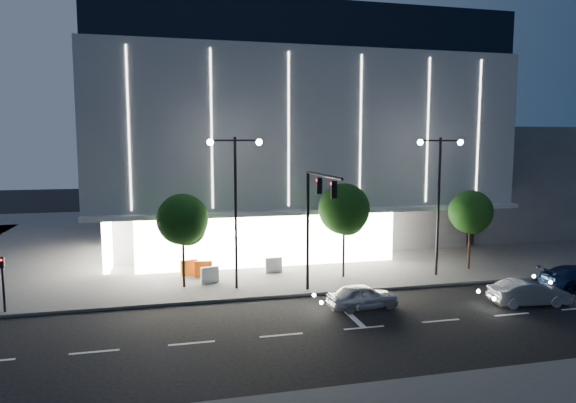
% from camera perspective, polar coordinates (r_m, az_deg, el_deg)
% --- Properties ---
extents(ground, '(160.00, 160.00, 0.00)m').
position_cam_1_polar(ground, '(25.83, 2.94, -13.07)').
color(ground, black).
rests_on(ground, ground).
extents(sidewalk_museum, '(70.00, 40.00, 0.15)m').
position_cam_1_polar(sidewalk_museum, '(49.55, 0.61, -3.44)').
color(sidewalk_museum, '#474747').
rests_on(sidewalk_museum, ground).
extents(museum, '(30.00, 25.80, 18.00)m').
position_cam_1_polar(museum, '(46.69, -1.29, 7.29)').
color(museum, '#4C4C51').
rests_on(museum, ground).
extents(annex_building, '(16.00, 20.00, 10.00)m').
position_cam_1_polar(annex_building, '(57.77, 21.28, 2.46)').
color(annex_building, '#4C4C51').
rests_on(annex_building, ground).
extents(traffic_mast, '(0.33, 5.89, 7.07)m').
position_cam_1_polar(traffic_mast, '(28.05, 3.03, -0.92)').
color(traffic_mast, black).
rests_on(traffic_mast, ground).
extents(street_lamp_west, '(3.16, 0.36, 9.00)m').
position_cam_1_polar(street_lamp_west, '(29.70, -5.86, 1.28)').
color(street_lamp_west, black).
rests_on(street_lamp_west, ground).
extents(street_lamp_east, '(3.16, 0.36, 9.00)m').
position_cam_1_polar(street_lamp_east, '(33.97, 16.44, 1.70)').
color(street_lamp_east, black).
rests_on(street_lamp_east, ground).
extents(ped_signal_far, '(0.22, 0.24, 3.00)m').
position_cam_1_polar(ped_signal_far, '(29.74, -29.11, -7.48)').
color(ped_signal_far, black).
rests_on(ped_signal_far, ground).
extents(tree_left, '(3.02, 3.02, 5.72)m').
position_cam_1_polar(tree_left, '(30.70, -11.58, -2.27)').
color(tree_left, black).
rests_on(tree_left, ground).
extents(tree_mid, '(3.25, 3.25, 6.15)m').
position_cam_1_polar(tree_mid, '(32.55, 6.28, -1.14)').
color(tree_mid, black).
rests_on(tree_mid, ground).
extents(tree_right, '(2.91, 2.91, 5.51)m').
position_cam_1_polar(tree_right, '(36.64, 19.64, -1.34)').
color(tree_right, black).
rests_on(tree_right, ground).
extents(car_lead, '(3.90, 1.83, 1.29)m').
position_cam_1_polar(car_lead, '(27.66, 8.30, -10.39)').
color(car_lead, '#B9BBC1').
rests_on(car_lead, ground).
extents(car_second, '(4.26, 1.87, 1.36)m').
position_cam_1_polar(car_second, '(30.75, 25.19, -9.14)').
color(car_second, '#B7BABF').
rests_on(car_second, ground).
extents(barrier_a, '(1.12, 0.58, 1.00)m').
position_cam_1_polar(barrier_a, '(33.99, -10.93, -7.22)').
color(barrier_a, orange).
rests_on(barrier_a, sidewalk_museum).
extents(barrier_b, '(1.13, 0.50, 1.00)m').
position_cam_1_polar(barrier_b, '(31.94, -8.69, -8.07)').
color(barrier_b, white).
rests_on(barrier_b, sidewalk_museum).
extents(barrier_c, '(1.13, 0.41, 1.00)m').
position_cam_1_polar(barrier_c, '(33.52, -9.37, -7.38)').
color(barrier_c, '#C8460B').
rests_on(barrier_c, sidewalk_museum).
extents(barrier_d, '(1.10, 0.26, 1.00)m').
position_cam_1_polar(barrier_d, '(34.07, -1.60, -7.07)').
color(barrier_d, silver).
rests_on(barrier_d, sidewalk_museum).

